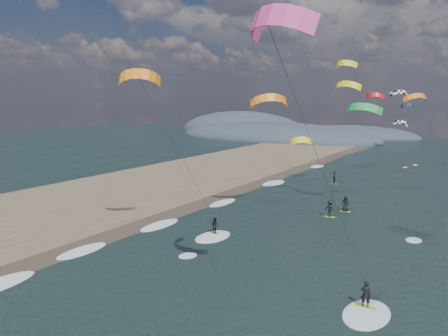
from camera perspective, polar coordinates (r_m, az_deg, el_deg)
The scene contains 9 objects.
ground at distance 27.14m, azimuth -12.64°, elevation -18.59°, with size 260.00×260.00×0.00m, color black.
sand_strip at distance 50.76m, azimuth -23.89°, elevation -5.82°, with size 26.00×240.00×0.00m, color brown.
wet_sand_strip at distance 41.57m, azimuth -14.57°, elevation -8.58°, with size 3.00×240.00×0.00m, color #382D23.
coastal_hills at distance 139.71m, azimuth 6.08°, elevation 4.20°, with size 80.00×41.00×15.00m.
kitesurfer_near_a at distance 22.45m, azimuth 8.48°, elevation 10.55°, with size 7.80×8.92×17.31m.
kitesurfer_near_b at distance 37.01m, azimuth -7.80°, elevation 4.81°, with size 6.92×8.85×15.31m.
far_kitesurfers at distance 51.64m, azimuth 14.36°, elevation -4.01°, with size 7.16×18.03×1.83m.
bg_kite_field at distance 71.72m, azimuth 18.79°, elevation 8.54°, with size 13.20×72.83×11.31m.
shoreline_surf at distance 43.99m, azimuth -8.93°, elevation -7.39°, with size 2.40×79.40×0.11m.
Camera 1 is at (17.32, -16.62, 12.66)m, focal length 35.00 mm.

